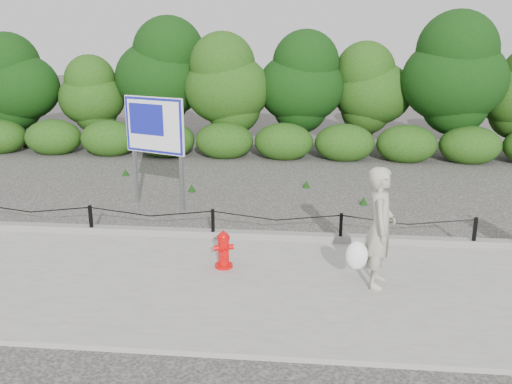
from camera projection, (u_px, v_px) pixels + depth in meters
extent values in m
plane|color=#2D2B28|center=(213.00, 242.00, 10.79)|extent=(90.00, 90.00, 0.00)
cube|color=gray|center=(192.00, 284.00, 8.86)|extent=(14.00, 4.00, 0.08)
cube|color=slate|center=(214.00, 234.00, 10.79)|extent=(14.00, 0.22, 0.14)
cube|color=black|center=(91.00, 220.00, 10.92)|extent=(0.06, 0.06, 0.60)
cube|color=black|center=(213.00, 224.00, 10.68)|extent=(0.06, 0.06, 0.60)
cube|color=black|center=(341.00, 228.00, 10.44)|extent=(0.06, 0.06, 0.60)
cube|color=black|center=(475.00, 233.00, 10.20)|extent=(0.06, 0.06, 0.60)
cylinder|color=black|center=(30.00, 207.00, 10.98)|extent=(2.50, 0.02, 0.02)
cylinder|color=black|center=(151.00, 211.00, 10.74)|extent=(2.50, 0.02, 0.02)
cylinder|color=black|center=(276.00, 215.00, 10.50)|extent=(2.50, 0.02, 0.02)
cylinder|color=black|center=(408.00, 219.00, 10.26)|extent=(2.50, 0.02, 0.02)
cylinder|color=black|center=(22.00, 121.00, 19.54)|extent=(0.18, 0.18, 1.99)
ellipsoid|color=#164710|center=(18.00, 82.00, 19.16)|extent=(2.94, 2.54, 3.18)
cylinder|color=black|center=(94.00, 125.00, 19.74)|extent=(0.18, 0.18, 1.61)
ellipsoid|color=#164710|center=(91.00, 94.00, 19.42)|extent=(2.39, 2.07, 2.58)
cylinder|color=black|center=(163.00, 116.00, 19.79)|extent=(0.18, 0.18, 2.26)
ellipsoid|color=#164710|center=(161.00, 72.00, 19.35)|extent=(3.34, 2.89, 3.61)
cylinder|color=black|center=(228.00, 124.00, 18.82)|extent=(0.18, 0.18, 2.00)
ellipsoid|color=#164710|center=(227.00, 83.00, 18.43)|extent=(2.95, 2.56, 3.19)
cylinder|color=black|center=(300.00, 123.00, 18.96)|extent=(0.18, 0.18, 2.03)
ellipsoid|color=#164710|center=(301.00, 82.00, 18.57)|extent=(3.00, 2.60, 3.25)
cylinder|color=black|center=(371.00, 125.00, 19.13)|extent=(0.18, 0.18, 1.84)
ellipsoid|color=#164710|center=(373.00, 88.00, 18.77)|extent=(2.73, 2.36, 2.95)
cylinder|color=black|center=(450.00, 123.00, 18.06)|extent=(0.18, 0.18, 2.32)
ellipsoid|color=#164710|center=(455.00, 73.00, 17.60)|extent=(3.44, 2.97, 3.71)
cylinder|color=red|center=(224.00, 265.00, 9.41)|extent=(0.39, 0.39, 0.05)
cylinder|color=red|center=(224.00, 252.00, 9.34)|extent=(0.24, 0.24, 0.47)
cylinder|color=red|center=(223.00, 238.00, 9.27)|extent=(0.28, 0.28, 0.04)
ellipsoid|color=red|center=(223.00, 237.00, 9.26)|extent=(0.25, 0.25, 0.15)
cylinder|color=red|center=(223.00, 232.00, 9.24)|extent=(0.07, 0.07, 0.04)
cylinder|color=red|center=(216.00, 248.00, 9.29)|extent=(0.11, 0.12, 0.10)
cylinder|color=red|center=(231.00, 247.00, 9.35)|extent=(0.11, 0.12, 0.10)
cylinder|color=red|center=(225.00, 253.00, 9.20)|extent=(0.16, 0.14, 0.13)
cylinder|color=slate|center=(221.00, 256.00, 9.25)|extent=(0.01, 0.05, 0.10)
imported|color=#A19E8A|center=(380.00, 227.00, 8.50)|extent=(0.57, 0.77, 1.95)
ellipsoid|color=white|center=(357.00, 255.00, 8.50)|extent=(0.35, 0.27, 0.47)
cube|color=slate|center=(134.00, 150.00, 13.01)|extent=(0.10, 0.10, 2.61)
cube|color=slate|center=(181.00, 156.00, 12.39)|extent=(0.10, 0.10, 2.61)
cube|color=white|center=(154.00, 125.00, 12.48)|extent=(1.53, 0.67, 1.31)
cube|color=#151B9B|center=(153.00, 126.00, 12.45)|extent=(1.48, 0.61, 1.27)
cube|color=#151B9B|center=(146.00, 119.00, 12.50)|extent=(0.91, 0.38, 0.72)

